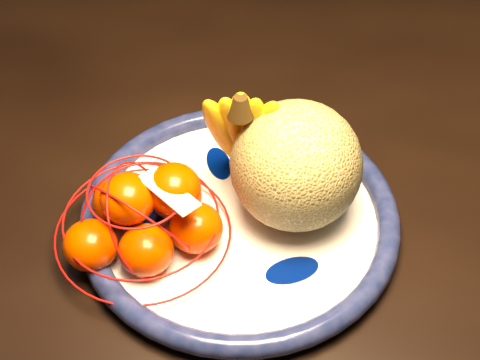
# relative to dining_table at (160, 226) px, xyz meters

# --- Properties ---
(dining_table) EXTENTS (1.53, 1.01, 0.73)m
(dining_table) POSITION_rel_dining_table_xyz_m (0.00, 0.00, 0.00)
(dining_table) COLOR black
(dining_table) RESTS_ON ground
(fruit_bowl) EXTENTS (0.38, 0.38, 0.03)m
(fruit_bowl) POSITION_rel_dining_table_xyz_m (0.11, -0.06, 0.09)
(fruit_bowl) COLOR white
(fruit_bowl) RESTS_ON dining_table
(cantaloupe) EXTENTS (0.15, 0.15, 0.15)m
(cantaloupe) POSITION_rel_dining_table_xyz_m (0.17, -0.04, 0.17)
(cantaloupe) COLOR olive
(cantaloupe) RESTS_ON fruit_bowl
(banana_bunch) EXTENTS (0.12, 0.11, 0.17)m
(banana_bunch) POSITION_rel_dining_table_xyz_m (0.11, 0.01, 0.18)
(banana_bunch) COLOR yellow
(banana_bunch) RESTS_ON fruit_bowl
(mandarin_bag) EXTENTS (0.23, 0.23, 0.13)m
(mandarin_bag) POSITION_rel_dining_table_xyz_m (0.01, -0.09, 0.13)
(mandarin_bag) COLOR #FF4400
(mandarin_bag) RESTS_ON fruit_bowl
(price_tag) EXTENTS (0.07, 0.07, 0.01)m
(price_tag) POSITION_rel_dining_table_xyz_m (0.04, -0.10, 0.18)
(price_tag) COLOR white
(price_tag) RESTS_ON mandarin_bag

